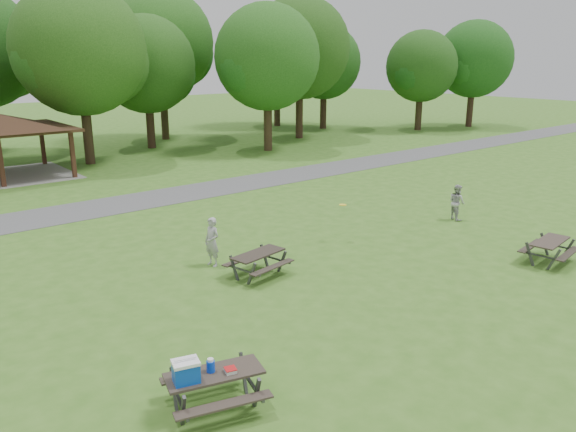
{
  "coord_description": "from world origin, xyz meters",
  "views": [
    {
      "loc": [
        -10.8,
        -10.27,
        6.56
      ],
      "look_at": [
        1.0,
        4.0,
        1.3
      ],
      "focal_mm": 35.0,
      "sensor_mm": 36.0,
      "label": 1
    }
  ],
  "objects_px": {
    "picnic_table_middle": "(258,259)",
    "frisbee_thrower": "(212,242)",
    "frisbee_catcher": "(457,202)",
    "picnic_table_near": "(206,377)"
  },
  "relations": [
    {
      "from": "picnic_table_middle",
      "to": "frisbee_catcher",
      "type": "height_order",
      "value": "frisbee_catcher"
    },
    {
      "from": "picnic_table_middle",
      "to": "frisbee_catcher",
      "type": "distance_m",
      "value": 10.14
    },
    {
      "from": "frisbee_catcher",
      "to": "frisbee_thrower",
      "type": "bearing_deg",
      "value": 98.95
    },
    {
      "from": "frisbee_thrower",
      "to": "frisbee_catcher",
      "type": "bearing_deg",
      "value": 70.7
    },
    {
      "from": "picnic_table_middle",
      "to": "frisbee_thrower",
      "type": "relative_size",
      "value": 1.24
    },
    {
      "from": "picnic_table_middle",
      "to": "frisbee_thrower",
      "type": "height_order",
      "value": "frisbee_thrower"
    },
    {
      "from": "picnic_table_near",
      "to": "frisbee_catcher",
      "type": "relative_size",
      "value": 1.47
    },
    {
      "from": "frisbee_thrower",
      "to": "frisbee_catcher",
      "type": "distance_m",
      "value": 10.91
    },
    {
      "from": "frisbee_catcher",
      "to": "picnic_table_middle",
      "type": "bearing_deg",
      "value": 107.7
    },
    {
      "from": "picnic_table_near",
      "to": "frisbee_thrower",
      "type": "distance_m",
      "value": 7.88
    }
  ]
}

